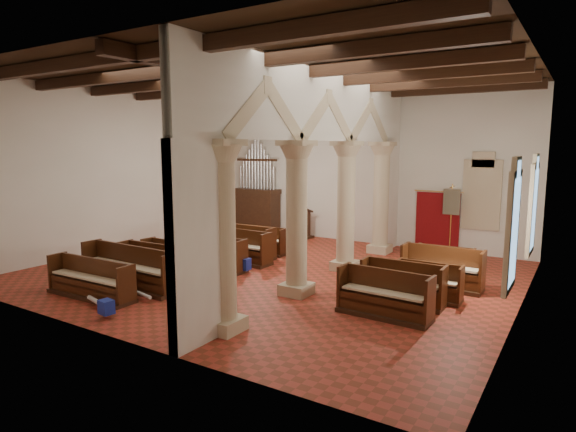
# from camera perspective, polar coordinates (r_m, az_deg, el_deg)

# --- Properties ---
(floor) EXTENTS (14.00, 14.00, 0.00)m
(floor) POSITION_cam_1_polar(r_m,az_deg,el_deg) (15.15, -1.93, -6.72)
(floor) COLOR maroon
(floor) RESTS_ON ground
(ceiling) EXTENTS (14.00, 14.00, 0.00)m
(ceiling) POSITION_cam_1_polar(r_m,az_deg,el_deg) (14.77, -2.05, 16.37)
(ceiling) COLOR #2F200F
(ceiling) RESTS_ON wall_back
(wall_back) EXTENTS (14.00, 0.02, 6.00)m
(wall_back) POSITION_cam_1_polar(r_m,az_deg,el_deg) (19.91, 7.76, 5.58)
(wall_back) COLOR white
(wall_back) RESTS_ON floor
(wall_front) EXTENTS (14.00, 0.02, 6.00)m
(wall_front) POSITION_cam_1_polar(r_m,az_deg,el_deg) (10.26, -21.08, 2.55)
(wall_front) COLOR white
(wall_front) RESTS_ON floor
(wall_left) EXTENTS (0.02, 12.00, 6.00)m
(wall_left) POSITION_cam_1_polar(r_m,az_deg,el_deg) (19.45, -19.42, 5.12)
(wall_left) COLOR white
(wall_left) RESTS_ON floor
(wall_right) EXTENTS (0.02, 12.00, 6.00)m
(wall_right) POSITION_cam_1_polar(r_m,az_deg,el_deg) (12.22, 26.42, 3.08)
(wall_right) COLOR white
(wall_right) RESTS_ON floor
(ceiling_beams) EXTENTS (13.80, 11.80, 0.30)m
(ceiling_beams) POSITION_cam_1_polar(r_m,az_deg,el_deg) (14.75, -2.05, 15.68)
(ceiling_beams) COLOR #361F11
(ceiling_beams) RESTS_ON wall_back
(arcade) EXTENTS (0.90, 11.90, 6.00)m
(arcade) POSITION_cam_1_polar(r_m,az_deg,el_deg) (13.71, 4.29, 6.76)
(arcade) COLOR tan
(arcade) RESTS_ON floor
(window_right_a) EXTENTS (0.03, 1.00, 2.20)m
(window_right_a) POSITION_cam_1_polar(r_m,az_deg,el_deg) (10.83, 25.23, -1.68)
(window_right_a) COLOR #2C6450
(window_right_a) RESTS_ON wall_right
(window_right_b) EXTENTS (0.03, 1.00, 2.20)m
(window_right_b) POSITION_cam_1_polar(r_m,az_deg,el_deg) (14.78, 27.12, 0.68)
(window_right_b) COLOR #2C6450
(window_right_b) RESTS_ON wall_right
(window_back) EXTENTS (1.00, 0.03, 2.20)m
(window_back) POSITION_cam_1_polar(r_m,az_deg,el_deg) (18.46, 21.97, 2.35)
(window_back) COLOR #2C6450
(window_back) RESTS_ON wall_back
(pipe_organ) EXTENTS (2.10, 0.85, 4.40)m
(pipe_organ) POSITION_cam_1_polar(r_m,az_deg,el_deg) (21.86, -3.69, 1.60)
(pipe_organ) COLOR #361F11
(pipe_organ) RESTS_ON floor
(lectern) EXTENTS (0.60, 0.63, 1.33)m
(lectern) POSITION_cam_1_polar(r_m,az_deg,el_deg) (20.57, 2.21, -1.13)
(lectern) COLOR #361E11
(lectern) RESTS_ON floor
(dossal_curtain) EXTENTS (1.80, 0.07, 2.17)m
(dossal_curtain) POSITION_cam_1_polar(r_m,az_deg,el_deg) (18.85, 17.28, -0.48)
(dossal_curtain) COLOR maroon
(dossal_curtain) RESTS_ON floor
(processional_banner) EXTENTS (0.59, 0.75, 2.58)m
(processional_banner) POSITION_cam_1_polar(r_m,az_deg,el_deg) (18.32, 18.66, -1.87)
(processional_banner) COLOR #361F11
(processional_banner) RESTS_ON floor
(hymnal_box_a) EXTENTS (0.36, 0.31, 0.33)m
(hymnal_box_a) POSITION_cam_1_polar(r_m,az_deg,el_deg) (11.99, -20.73, -10.05)
(hymnal_box_a) COLOR navy
(hymnal_box_a) RESTS_ON floor
(hymnal_box_b) EXTENTS (0.37, 0.33, 0.32)m
(hymnal_box_b) POSITION_cam_1_polar(r_m,az_deg,el_deg) (13.14, -12.24, -8.10)
(hymnal_box_b) COLOR navy
(hymnal_box_b) RESTS_ON floor
(hymnal_box_c) EXTENTS (0.37, 0.31, 0.36)m
(hymnal_box_c) POSITION_cam_1_polar(r_m,az_deg,el_deg) (15.12, -5.22, -5.68)
(hymnal_box_c) COLOR navy
(hymnal_box_c) RESTS_ON floor
(tube_heater_a) EXTENTS (1.08, 0.39, 0.11)m
(tube_heater_a) POSITION_cam_1_polar(r_m,az_deg,el_deg) (12.75, -21.62, -9.48)
(tube_heater_a) COLOR white
(tube_heater_a) RESTS_ON floor
(tube_heater_b) EXTENTS (0.88, 0.26, 0.09)m
(tube_heater_b) POSITION_cam_1_polar(r_m,az_deg,el_deg) (13.07, -17.00, -8.82)
(tube_heater_b) COLOR white
(tube_heater_b) RESTS_ON floor
(nave_pew_0) EXTENTS (2.81, 0.75, 1.01)m
(nave_pew_0) POSITION_cam_1_polar(r_m,az_deg,el_deg) (13.69, -22.36, -7.55)
(nave_pew_0) COLOR #361F11
(nave_pew_0) RESTS_ON floor
(nave_pew_1) EXTENTS (3.41, 0.82, 1.15)m
(nave_pew_1) POSITION_cam_1_polar(r_m,az_deg,el_deg) (14.25, -18.30, -6.53)
(nave_pew_1) COLOR #361F11
(nave_pew_1) RESTS_ON floor
(nave_pew_2) EXTENTS (3.10, 0.82, 1.03)m
(nave_pew_2) POSITION_cam_1_polar(r_m,az_deg,el_deg) (14.74, -14.76, -6.06)
(nave_pew_2) COLOR #361F11
(nave_pew_2) RESTS_ON floor
(nave_pew_3) EXTENTS (3.05, 0.86, 0.99)m
(nave_pew_3) POSITION_cam_1_polar(r_m,az_deg,el_deg) (15.18, -12.78, -5.63)
(nave_pew_3) COLOR #361F11
(nave_pew_3) RESTS_ON floor
(nave_pew_4) EXTENTS (2.86, 0.79, 1.06)m
(nave_pew_4) POSITION_cam_1_polar(r_m,az_deg,el_deg) (15.79, -9.61, -4.90)
(nave_pew_4) COLOR #361F11
(nave_pew_4) RESTS_ON floor
(nave_pew_5) EXTENTS (3.32, 0.82, 1.12)m
(nave_pew_5) POSITION_cam_1_polar(r_m,az_deg,el_deg) (16.73, -7.08, -4.04)
(nave_pew_5) COLOR #361F11
(nave_pew_5) RESTS_ON floor
(nave_pew_6) EXTENTS (3.43, 0.76, 1.13)m
(nave_pew_6) POSITION_cam_1_polar(r_m,az_deg,el_deg) (17.50, -6.65, -3.46)
(nave_pew_6) COLOR #361F11
(nave_pew_6) RESTS_ON floor
(nave_pew_7) EXTENTS (2.75, 0.77, 0.99)m
(nave_pew_7) POSITION_cam_1_polar(r_m,az_deg,el_deg) (17.93, -4.25, -3.29)
(nave_pew_7) COLOR #361F11
(nave_pew_7) RESTS_ON floor
(aisle_pew_0) EXTENTS (2.22, 0.82, 1.09)m
(aisle_pew_0) POSITION_cam_1_polar(r_m,az_deg,el_deg) (11.53, 11.32, -9.88)
(aisle_pew_0) COLOR #361F11
(aisle_pew_0) RESTS_ON floor
(aisle_pew_1) EXTENTS (2.07, 0.72, 1.06)m
(aisle_pew_1) POSITION_cam_1_polar(r_m,az_deg,el_deg) (12.52, 13.38, -8.50)
(aisle_pew_1) COLOR #361F11
(aisle_pew_1) RESTS_ON floor
(aisle_pew_2) EXTENTS (1.68, 0.65, 0.96)m
(aisle_pew_2) POSITION_cam_1_polar(r_m,az_deg,el_deg) (13.03, 16.28, -8.09)
(aisle_pew_2) COLOR #361F11
(aisle_pew_2) RESTS_ON floor
(aisle_pew_3) EXTENTS (2.21, 0.78, 1.15)m
(aisle_pew_3) POSITION_cam_1_polar(r_m,az_deg,el_deg) (14.14, 17.73, -6.60)
(aisle_pew_3) COLOR #361F11
(aisle_pew_3) RESTS_ON floor
(aisle_pew_4) EXTENTS (1.69, 0.70, 0.97)m
(aisle_pew_4) POSITION_cam_1_polar(r_m,az_deg,el_deg) (15.11, 18.01, -5.88)
(aisle_pew_4) COLOR #361F11
(aisle_pew_4) RESTS_ON floor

